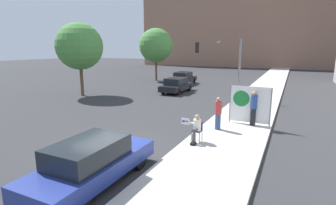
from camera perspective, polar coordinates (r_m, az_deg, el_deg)
The scene contains 13 objects.
ground_plane at distance 11.33m, azimuth -11.82°, elevation -10.40°, with size 160.00×160.00×0.00m, color #303033.
sidewalk_curb at distance 23.76m, azimuth 19.20°, elevation 1.10°, with size 3.40×90.00×0.16m, color #B7B2A8.
building_backdrop_far at distance 64.93m, azimuth 18.92°, elevation 17.56°, with size 52.00×12.00×22.74m.
seated_protester at distance 11.57m, azimuth 6.12°, elevation -5.42°, with size 0.92×0.77×1.23m.
jogger_on_sidewalk at distance 13.47m, azimuth 10.85°, elevation -2.28°, with size 0.34×0.34×1.67m.
pedestrian_behind at distance 14.64m, azimuth 18.12°, elevation -1.10°, with size 0.34×0.34×1.85m.
protest_banner at distance 14.76m, azimuth 17.30°, elevation -0.41°, with size 2.18×0.06×2.07m.
traffic_light_pole at distance 21.80m, azimuth 11.65°, elevation 9.59°, with size 3.52×3.29×4.81m.
parked_car_curbside at distance 8.78m, azimuth -16.28°, elevation -12.30°, with size 1.82×4.69×1.44m.
car_on_road_nearest at distance 25.25m, azimuth 1.86°, elevation 3.81°, with size 1.77×4.47×1.42m.
car_on_road_midblock at distance 30.91m, azimuth 3.37°, elevation 5.30°, with size 1.78×4.33×1.45m.
street_tree_near_curb at distance 24.56m, azimuth -18.72°, elevation 11.49°, with size 4.07×4.07×6.39m.
street_tree_midblock at distance 34.47m, azimuth -2.63°, elevation 12.31°, with size 4.34×4.34×6.69m.
Camera 1 is at (6.50, -8.25, 4.25)m, focal length 28.00 mm.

